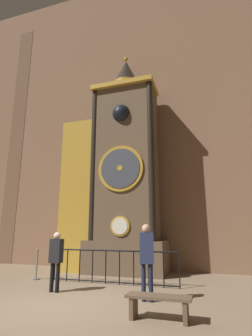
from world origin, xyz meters
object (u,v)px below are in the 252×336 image
(visitor_near, at_px, (56,256))
(visitor_far, at_px, (147,254))
(clock_tower, at_px, (115,175))
(visitor_bench, at_px, (159,303))
(stanchion_post, at_px, (36,269))

(visitor_near, height_order, visitor_far, visitor_far)
(clock_tower, height_order, visitor_bench, clock_tower)
(visitor_far, bearing_deg, visitor_near, 162.38)
(stanchion_post, relative_size, visitor_bench, 0.80)
(visitor_near, height_order, stanchion_post, visitor_near)
(clock_tower, relative_size, visitor_bench, 7.64)
(visitor_near, relative_size, visitor_far, 0.89)
(clock_tower, distance_m, visitor_far, 5.19)
(visitor_near, distance_m, stanchion_post, 2.28)
(clock_tower, xyz_separation_m, visitor_near, (-0.41, -3.54, -2.99))
(visitor_near, bearing_deg, visitor_far, -1.89)
(stanchion_post, xyz_separation_m, visitor_bench, (4.83, -2.80, -0.01))
(visitor_near, relative_size, visitor_bench, 1.27)
(stanchion_post, height_order, visitor_bench, stanchion_post)
(stanchion_post, bearing_deg, visitor_near, -40.89)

